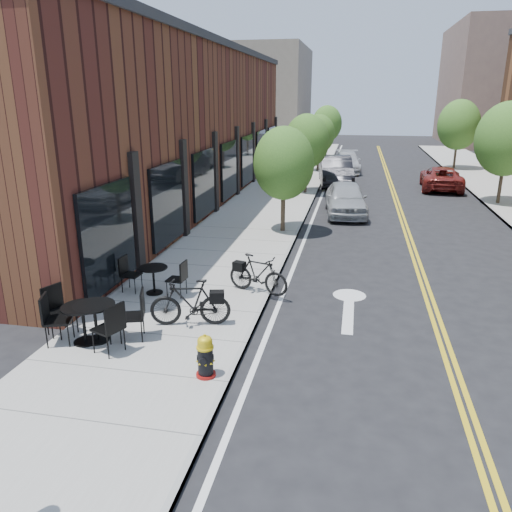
# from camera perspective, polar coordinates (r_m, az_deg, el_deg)

# --- Properties ---
(ground) EXTENTS (120.00, 120.00, 0.00)m
(ground) POSITION_cam_1_polar(r_m,az_deg,el_deg) (10.39, -1.05, -10.44)
(ground) COLOR black
(ground) RESTS_ON ground
(sidewalk_near) EXTENTS (4.00, 70.00, 0.12)m
(sidewalk_near) POSITION_cam_1_polar(r_m,az_deg,el_deg) (19.95, -0.50, 3.72)
(sidewalk_near) COLOR #9E9B93
(sidewalk_near) RESTS_ON ground
(building_near) EXTENTS (5.00, 28.00, 7.00)m
(building_near) POSITION_cam_1_polar(r_m,az_deg,el_deg) (24.50, -9.20, 14.28)
(building_near) COLOR #401914
(building_near) RESTS_ON ground
(bg_building_left) EXTENTS (8.00, 14.00, 10.00)m
(bg_building_left) POSITION_cam_1_polar(r_m,az_deg,el_deg) (57.81, 1.50, 17.89)
(bg_building_left) COLOR #726656
(bg_building_left) RESTS_ON ground
(bg_building_right) EXTENTS (10.00, 16.00, 12.00)m
(bg_building_right) POSITION_cam_1_polar(r_m,az_deg,el_deg) (60.59, 25.98, 17.15)
(bg_building_right) COLOR brown
(bg_building_right) RESTS_ON ground
(tree_near_a) EXTENTS (2.20, 2.20, 3.81)m
(tree_near_a) POSITION_cam_1_polar(r_m,az_deg,el_deg) (18.27, 3.19, 10.51)
(tree_near_a) COLOR #382B1E
(tree_near_a) RESTS_ON sidewalk_near
(tree_near_b) EXTENTS (2.30, 2.30, 3.98)m
(tree_near_b) POSITION_cam_1_polar(r_m,az_deg,el_deg) (26.16, 5.81, 12.89)
(tree_near_b) COLOR #382B1E
(tree_near_b) RESTS_ON sidewalk_near
(tree_near_c) EXTENTS (2.10, 2.10, 3.67)m
(tree_near_c) POSITION_cam_1_polar(r_m,az_deg,el_deg) (34.12, 7.20, 13.66)
(tree_near_c) COLOR #382B1E
(tree_near_c) RESTS_ON sidewalk_near
(tree_near_d) EXTENTS (2.40, 2.40, 4.11)m
(tree_near_d) POSITION_cam_1_polar(r_m,az_deg,el_deg) (42.07, 8.11, 14.75)
(tree_near_d) COLOR #382B1E
(tree_near_d) RESTS_ON sidewalk_near
(tree_far_b) EXTENTS (2.80, 2.80, 4.62)m
(tree_far_b) POSITION_cam_1_polar(r_m,az_deg,el_deg) (25.86, 26.77, 11.84)
(tree_far_b) COLOR #382B1E
(tree_far_b) RESTS_ON sidewalk_far
(tree_far_c) EXTENTS (2.80, 2.80, 4.62)m
(tree_far_c) POSITION_cam_1_polar(r_m,az_deg,el_deg) (37.57, 22.16, 13.71)
(tree_far_c) COLOR #382B1E
(tree_far_c) RESTS_ON sidewalk_far
(fire_hydrant) EXTENTS (0.44, 0.44, 0.82)m
(fire_hydrant) POSITION_cam_1_polar(r_m,az_deg,el_deg) (9.08, -5.81, -11.35)
(fire_hydrant) COLOR maroon
(fire_hydrant) RESTS_ON sidewalk_near
(bicycle_left) EXTENTS (1.83, 0.88, 1.06)m
(bicycle_left) POSITION_cam_1_polar(r_m,az_deg,el_deg) (10.96, -7.53, -5.30)
(bicycle_left) COLOR black
(bicycle_left) RESTS_ON sidewalk_near
(bicycle_right) EXTENTS (1.74, 0.96, 1.01)m
(bicycle_right) POSITION_cam_1_polar(r_m,az_deg,el_deg) (12.62, 0.24, -2.09)
(bicycle_right) COLOR black
(bicycle_right) RESTS_ON sidewalk_near
(bistro_set_a) EXTENTS (1.97, 1.16, 1.04)m
(bistro_set_a) POSITION_cam_1_polar(r_m,az_deg,el_deg) (10.70, -19.13, -6.79)
(bistro_set_a) COLOR black
(bistro_set_a) RESTS_ON sidewalk_near
(bistro_set_b) EXTENTS (1.99, 1.09, 1.05)m
(bistro_set_b) POSITION_cam_1_polar(r_m,az_deg,el_deg) (10.69, -17.91, -6.67)
(bistro_set_b) COLOR black
(bistro_set_b) RESTS_ON sidewalk_near
(bistro_set_c) EXTENTS (1.71, 0.78, 0.91)m
(bistro_set_c) POSITION_cam_1_polar(r_m,az_deg,el_deg) (12.87, -11.64, -2.28)
(bistro_set_c) COLOR black
(bistro_set_c) RESTS_ON sidewalk_near
(parked_car_a) EXTENTS (2.07, 4.29, 1.41)m
(parked_car_a) POSITION_cam_1_polar(r_m,az_deg,el_deg) (21.96, 10.22, 6.47)
(parked_car_a) COLOR #9EA2A6
(parked_car_a) RESTS_ON ground
(parked_car_b) EXTENTS (2.33, 5.15, 1.64)m
(parked_car_b) POSITION_cam_1_polar(r_m,az_deg,el_deg) (29.50, 9.09, 9.61)
(parked_car_b) COLOR black
(parked_car_b) RESTS_ON ground
(parked_car_c) EXTENTS (1.99, 4.64, 1.33)m
(parked_car_c) POSITION_cam_1_polar(r_m,az_deg,el_deg) (34.79, 10.29, 10.51)
(parked_car_c) COLOR #B7B7BC
(parked_car_c) RESTS_ON ground
(parked_car_far) EXTENTS (2.38, 4.66, 1.26)m
(parked_car_far) POSITION_cam_1_polar(r_m,az_deg,el_deg) (29.54, 20.42, 8.36)
(parked_car_far) COLOR maroon
(parked_car_far) RESTS_ON ground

